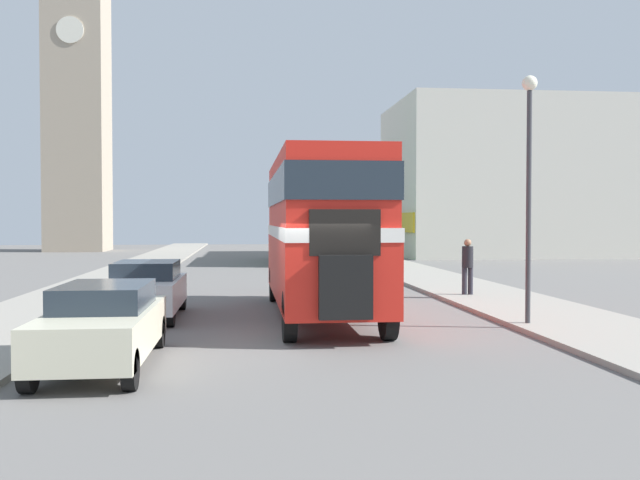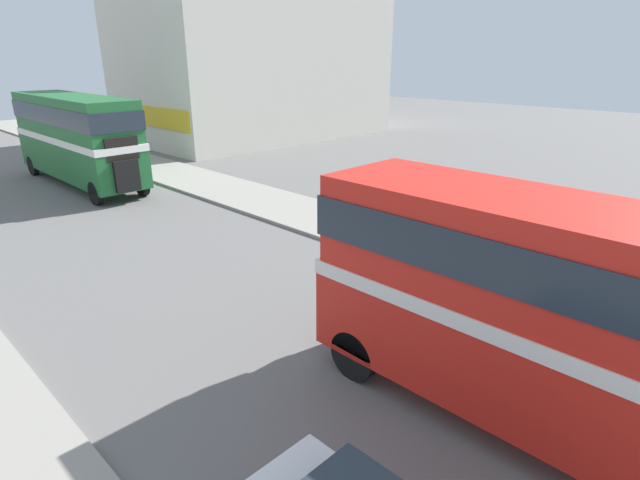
# 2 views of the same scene
# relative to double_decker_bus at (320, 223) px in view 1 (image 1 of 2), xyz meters

# --- Properties ---
(ground_plane) EXTENTS (120.00, 120.00, 0.00)m
(ground_plane) POSITION_rel_double_decker_bus_xyz_m (-0.73, -3.65, -2.48)
(ground_plane) COLOR slate
(sidewalk_right) EXTENTS (3.50, 120.00, 0.12)m
(sidewalk_right) POSITION_rel_double_decker_bus_xyz_m (6.02, -3.65, -2.42)
(sidewalk_right) COLOR gray
(sidewalk_right) RESTS_ON ground_plane
(double_decker_bus) EXTENTS (2.42, 9.57, 4.16)m
(double_decker_bus) POSITION_rel_double_decker_bus_xyz_m (0.00, 0.00, 0.00)
(double_decker_bus) COLOR red
(double_decker_bus) RESTS_ON ground_plane
(bus_distant) EXTENTS (2.48, 10.39, 4.44)m
(bus_distant) POSITION_rel_double_decker_bus_xyz_m (1.61, 24.41, 0.15)
(bus_distant) COLOR #1E602D
(bus_distant) RESTS_ON ground_plane
(car_parked_near) EXTENTS (1.68, 4.53, 1.44)m
(car_parked_near) POSITION_rel_double_decker_bus_xyz_m (-4.47, -5.96, -1.73)
(car_parked_near) COLOR beige
(car_parked_near) RESTS_ON ground_plane
(car_parked_mid) EXTENTS (1.78, 4.21, 1.48)m
(car_parked_mid) POSITION_rel_double_decker_bus_xyz_m (-4.56, 0.29, -1.71)
(car_parked_mid) COLOR white
(car_parked_mid) RESTS_ON ground_plane
(pedestrian_walking) EXTENTS (0.37, 0.37, 1.82)m
(pedestrian_walking) POSITION_rel_double_decker_bus_xyz_m (5.30, 3.96, -1.33)
(pedestrian_walking) COLOR #282833
(pedestrian_walking) RESTS_ON sidewalk_right
(street_lamp) EXTENTS (0.36, 0.36, 5.86)m
(street_lamp) POSITION_rel_double_decker_bus_xyz_m (4.71, -2.47, 1.48)
(street_lamp) COLOR #38383D
(street_lamp) RESTS_ON sidewalk_right
(church_tower) EXTENTS (4.92, 4.92, 29.53)m
(church_tower) POSITION_rel_double_decker_bus_xyz_m (-15.54, 41.81, 12.58)
(church_tower) COLOR tan
(church_tower) RESTS_ON ground_plane
(shop_building_block) EXTENTS (19.88, 11.72, 10.89)m
(shop_building_block) POSITION_rel_double_decker_bus_xyz_m (18.70, 31.18, 2.96)
(shop_building_block) COLOR beige
(shop_building_block) RESTS_ON ground_plane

